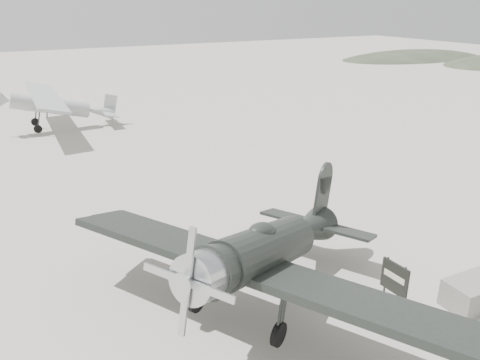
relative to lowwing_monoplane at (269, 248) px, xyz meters
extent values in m
plane|color=gray|center=(3.99, 4.54, -2.00)|extent=(160.00, 160.00, 0.00)
ellipsoid|color=#303828|center=(53.99, 44.54, -2.00)|extent=(32.00, 16.00, 5.20)
cylinder|color=black|center=(-0.33, -0.19, 0.07)|extent=(4.38, 3.29, 1.36)
cone|color=black|center=(2.44, 1.39, 0.12)|extent=(2.81, 2.34, 1.26)
cylinder|color=silver|center=(-2.90, -1.66, 0.07)|extent=(1.35, 1.48, 1.20)
cone|color=silver|center=(-3.41, -1.94, 0.07)|extent=(0.56, 0.64, 0.54)
cube|color=silver|center=(-3.35, -1.91, 0.07)|extent=(0.14, 0.18, 2.52)
ellipsoid|color=black|center=(-0.50, -0.29, 0.67)|extent=(1.25, 1.10, 0.45)
cube|color=black|center=(-0.92, -0.53, -0.27)|extent=(7.53, 11.11, 0.21)
cube|color=black|center=(3.12, 1.78, 0.17)|extent=(2.94, 4.06, 0.10)
cube|color=black|center=(3.24, 1.85, 0.99)|extent=(1.06, 0.66, 1.74)
cylinder|color=black|center=(-0.61, -1.86, -1.60)|extent=(0.65, 0.46, 0.66)
cylinder|color=black|center=(-1.91, 0.42, -1.60)|extent=(0.65, 0.46, 0.66)
cylinder|color=#333333|center=(-0.61, -1.86, -0.95)|extent=(0.15, 0.15, 1.36)
cylinder|color=#333333|center=(-1.91, 0.42, -0.95)|extent=(0.15, 0.15, 1.36)
cylinder|color=black|center=(3.33, 1.90, -0.30)|extent=(0.22, 0.17, 0.21)
cylinder|color=#95989A|center=(-2.86, 24.65, -0.23)|extent=(5.16, 1.18, 1.09)
cone|color=#95989A|center=(0.60, 24.59, -0.23)|extent=(1.80, 1.02, 0.99)
cone|color=#95989A|center=(-5.73, 24.70, -0.23)|extent=(0.61, 1.04, 1.03)
cube|color=#95989A|center=(-3.26, 24.66, 0.39)|extent=(2.08, 10.91, 0.18)
cube|color=#95989A|center=(1.09, 24.58, -0.18)|extent=(0.95, 3.38, 0.08)
cube|color=#95989A|center=(1.19, 24.58, 0.47)|extent=(0.89, 0.10, 1.29)
cylinder|color=black|center=(-3.67, 23.58, -1.73)|extent=(0.56, 0.15, 0.55)
cylinder|color=black|center=(-3.63, 25.75, -1.73)|extent=(0.56, 0.15, 0.55)
cylinder|color=#333333|center=(-3.67, 23.58, -1.17)|extent=(0.09, 0.09, 1.19)
cylinder|color=#333333|center=(-3.63, 25.75, -1.17)|extent=(0.09, 0.09, 1.19)
cylinder|color=black|center=(1.29, 24.58, -0.52)|extent=(0.18, 0.07, 0.18)
cube|color=slate|center=(5.50, -2.90, -1.57)|extent=(1.75, 1.13, 0.86)
cylinder|color=#333333|center=(3.47, -2.00, -1.29)|extent=(0.07, 0.07, 1.43)
cylinder|color=#333333|center=(3.43, -1.34, -1.29)|extent=(0.07, 0.07, 1.43)
cube|color=black|center=(3.45, -1.67, -1.12)|extent=(0.12, 0.99, 0.99)
cube|color=beige|center=(3.41, -1.67, -1.07)|extent=(0.05, 0.77, 0.20)
camera|label=1|loc=(-6.34, -10.12, 6.72)|focal=35.00mm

